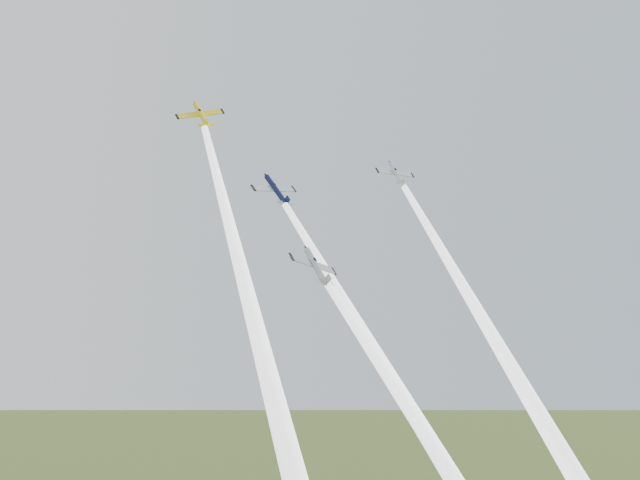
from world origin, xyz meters
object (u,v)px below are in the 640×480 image
Objects in this scene: plane_navy at (276,190)px; plane_silver_low at (316,266)px; plane_silver_right at (396,174)px; plane_yellow at (201,115)px.

plane_silver_low is (-1.45, -13.51, -12.25)m from plane_navy.
plane_silver_low is at bearing -151.16° from plane_silver_right.
plane_silver_low is (-19.89, -9.36, -15.94)m from plane_silver_right.
plane_navy is 19.25m from plane_silver_right.
plane_navy is 18.30m from plane_silver_low.
plane_navy is (10.81, -2.31, -10.05)m from plane_yellow.
plane_yellow is 0.87× the size of plane_silver_low.
plane_silver_right reaches higher than plane_silver_low.
plane_yellow is 1.05× the size of plane_silver_right.
plane_navy reaches higher than plane_silver_low.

